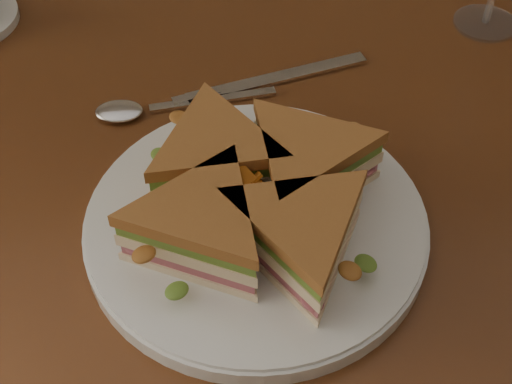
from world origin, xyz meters
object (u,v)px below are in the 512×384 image
Objects in this scene: table at (203,215)px; sandwich_wedges at (256,196)px; spoon at (142,109)px; knife at (265,82)px; plate at (256,225)px.

sandwich_wedges reaches higher than table.
spoon reaches higher than table.
sandwich_wedges is at bearing -63.37° from table.
knife reaches higher than table.
plate is 1.05× the size of sandwich_wedges.
spoon is 0.88× the size of knife.
knife is (0.02, 0.20, -0.01)m from plate.
spoon is at bearing 179.86° from knife.
spoon is (-0.11, 0.16, -0.04)m from sandwich_wedges.
knife is (0.13, 0.04, -0.00)m from spoon.
knife is (0.02, 0.20, -0.04)m from sandwich_wedges.
sandwich_wedges is (0.05, -0.10, 0.14)m from table.
plate is at bearing 0.00° from sandwich_wedges.
sandwich_wedges is at bearing -65.92° from spoon.
plate is 1.60× the size of spoon.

